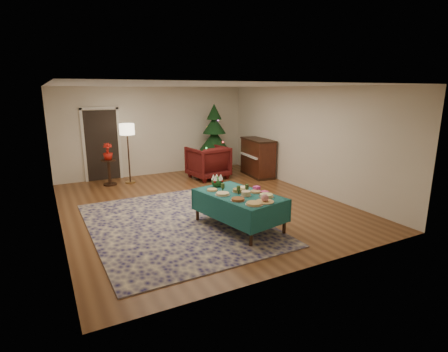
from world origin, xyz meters
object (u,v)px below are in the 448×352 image
christmas_tree (214,142)px  floor_lamp (127,133)px  side_table (109,173)px  gift_box (257,189)px  armchair (208,161)px  buffet_table (239,201)px  piano (258,158)px  potted_plant (108,155)px

christmas_tree → floor_lamp: bearing=-177.3°
side_table → gift_box: bearing=-64.9°
armchair → side_table: size_ratio=1.48×
buffet_table → christmas_tree: size_ratio=0.87×
side_table → piano: (4.27, -1.00, 0.21)m
potted_plant → floor_lamp: bearing=0.7°
buffet_table → side_table: 4.69m
armchair → floor_lamp: bearing=-21.4°
armchair → floor_lamp: (-2.22, 0.56, 0.90)m
armchair → potted_plant: 2.86m
floor_lamp → side_table: (-0.57, -0.01, -1.09)m
floor_lamp → side_table: 1.22m
armchair → piano: piano is taller
piano → floor_lamp: bearing=164.8°
gift_box → potted_plant: (-2.05, 4.37, 0.13)m
floor_lamp → gift_box: bearing=-71.3°
gift_box → side_table: 4.84m
armchair → potted_plant: bearing=-18.5°
floor_lamp → christmas_tree: size_ratio=0.77×
armchair → piano: bearing=155.7°
gift_box → christmas_tree: bearing=73.9°
floor_lamp → piano: bearing=-15.2°
buffet_table → side_table: size_ratio=2.64×
buffet_table → potted_plant: (-1.64, 4.39, 0.31)m
side_table → christmas_tree: 3.41m
gift_box → floor_lamp: (-1.48, 4.37, 0.72)m
armchair → floor_lamp: 2.46m
buffet_table → floor_lamp: 4.61m
armchair → piano: size_ratio=0.77×
gift_box → floor_lamp: 4.67m
armchair → christmas_tree: (0.56, 0.69, 0.45)m
christmas_tree → piano: christmas_tree is taller
christmas_tree → buffet_table: bearing=-110.7°
side_table → piano: size_ratio=0.52×
gift_box → buffet_table: bearing=-177.1°
armchair → christmas_tree: bearing=-136.4°
gift_box → christmas_tree: christmas_tree is taller
piano → buffet_table: bearing=-127.9°
buffet_table → side_table: bearing=110.4°
gift_box → armchair: armchair is taller
gift_box → piano: 4.04m
buffet_table → christmas_tree: bearing=69.3°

